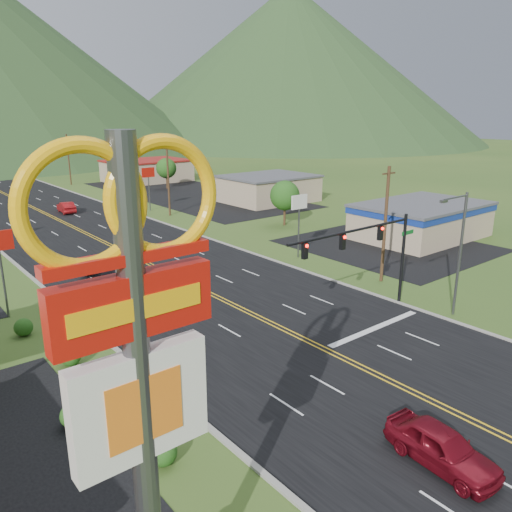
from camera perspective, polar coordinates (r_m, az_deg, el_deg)
pylon_sign at (r=11.33m, az=-13.48°, el=-10.65°), size 4.32×0.60×14.00m
traffic_signal at (r=36.01m, az=12.95°, el=1.31°), size 13.10×0.43×7.00m
streetlight_east at (r=37.79m, az=22.14°, el=0.97°), size 3.28×0.25×9.00m
building_east_near at (r=61.68m, az=18.37°, el=4.10°), size 15.40×10.40×4.10m
building_east_mid at (r=82.77m, az=1.42°, el=7.75°), size 14.40×11.40×4.30m
building_east_far at (r=109.64m, az=-12.36°, el=9.52°), size 16.40×12.40×4.50m
pole_sign_east_a at (r=49.96m, az=4.96°, el=5.44°), size 2.00×0.18×6.40m
pole_sign_east_b at (r=76.00m, az=-12.20°, el=8.83°), size 2.00×0.18×6.40m
tree_east_a at (r=64.85m, az=3.31°, el=6.91°), size 3.84×3.84×5.82m
tree_east_b at (r=97.99m, az=-10.22°, el=9.84°), size 3.84×3.84×5.82m
utility_pole_a at (r=43.87m, az=14.54°, el=3.57°), size 1.60×0.28×10.00m
utility_pole_b at (r=71.85m, az=-10.00°, el=8.60°), size 1.60×0.28×10.00m
utility_pole_c at (r=108.36m, az=-20.62°, el=10.32°), size 1.60×0.28×10.00m
utility_pole_d at (r=146.70m, az=-25.84°, el=11.03°), size 1.60×0.28×10.00m
mountain_ne at (r=250.28m, az=3.81°, el=20.91°), size 180.00×180.00×70.00m
car_red_near at (r=23.58m, az=20.46°, el=-19.84°), size 2.38×5.11×1.69m
car_dark_mid at (r=46.26m, az=-16.88°, el=-1.54°), size 2.30×5.47×1.58m
car_red_far at (r=78.43m, az=-20.86°, el=5.21°), size 2.07×4.94×1.59m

